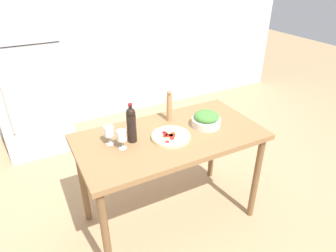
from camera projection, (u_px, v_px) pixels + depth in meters
The scene contains 10 objects.
ground_plane at pixel (170, 216), 2.80m from camera, with size 14.00×14.00×0.00m, color tan.
wall_back at pixel (89, 29), 3.93m from camera, with size 6.40×0.06×2.60m.
refrigerator at pixel (26, 75), 3.44m from camera, with size 0.76×0.73×1.88m.
prep_counter at pixel (170, 145), 2.41m from camera, with size 1.47×0.77×0.89m.
wine_bottle at pixel (131, 124), 2.22m from camera, with size 0.07×0.07×0.31m.
wine_glass_near at pixel (122, 136), 2.15m from camera, with size 0.07×0.07×0.15m.
wine_glass_far at pixel (109, 132), 2.20m from camera, with size 0.07×0.07×0.15m.
pepper_mill at pixel (169, 106), 2.51m from camera, with size 0.05×0.05×0.27m.
salad_bowl at pixel (206, 119), 2.47m from camera, with size 0.24×0.24×0.13m.
homemade_pizza at pixel (171, 136), 2.31m from camera, with size 0.30×0.30×0.03m.
Camera 1 is at (-0.96, -1.79, 2.10)m, focal length 32.00 mm.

